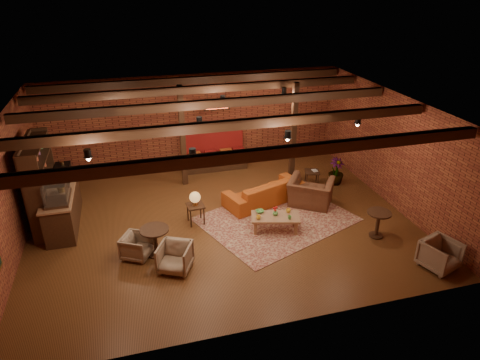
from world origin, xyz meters
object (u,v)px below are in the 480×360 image
object	(u,v)px
plant_tall	(339,146)
round_table_right	(378,220)
armchair_a	(137,245)
armchair_far	(440,253)
round_table_left	(155,237)
coffee_table	(275,217)
side_table_lamp	(195,200)
armchair_b	(175,256)
side_table_book	(312,172)
armchair_right	(311,188)
sofa	(264,191)

from	to	relation	value
plant_tall	round_table_right	bearing A→B (deg)	-97.00
armchair_a	armchair_far	distance (m)	7.01
round_table_left	coffee_table	bearing A→B (deg)	5.17
round_table_left	plant_tall	world-z (taller)	plant_tall
coffee_table	armchair_far	bearing A→B (deg)	-38.81
coffee_table	side_table_lamp	bearing A→B (deg)	154.83
armchair_b	round_table_right	xyz separation A→B (m)	(5.17, 0.01, 0.11)
round_table_left	armchair_b	distance (m)	0.80
side_table_lamp	armchair_b	distance (m)	2.08
side_table_lamp	plant_tall	world-z (taller)	plant_tall
coffee_table	round_table_left	xyz separation A→B (m)	(-3.11, -0.28, 0.10)
coffee_table	round_table_left	world-z (taller)	round_table_left
armchair_b	round_table_right	world-z (taller)	armchair_b
side_table_book	round_table_left	bearing A→B (deg)	-154.10
armchair_b	armchair_right	xyz separation A→B (m)	(4.20, 2.02, 0.17)
armchair_right	side_table_book	bearing A→B (deg)	-81.16
side_table_lamp	side_table_book	bearing A→B (deg)	18.23
round_table_right	armchair_right	bearing A→B (deg)	115.77
side_table_book	round_table_right	size ratio (longest dim) A/B	0.77
sofa	coffee_table	world-z (taller)	sofa
side_table_lamp	armchair_a	xyz separation A→B (m)	(-1.62, -1.16, -0.39)
armchair_a	armchair_far	world-z (taller)	armchair_far
coffee_table	armchair_b	world-z (taller)	armchair_b
armchair_right	side_table_book	xyz separation A→B (m)	(0.56, 1.16, -0.08)
armchair_a	armchair_far	size ratio (longest dim) A/B	0.85
armchair_right	round_table_right	distance (m)	2.23
armchair_b	side_table_book	bearing A→B (deg)	59.77
armchair_right	plant_tall	world-z (taller)	plant_tall
side_table_lamp	armchair_right	xyz separation A→B (m)	(3.39, 0.14, -0.18)
side_table_lamp	armchair_right	world-z (taller)	armchair_right
armchair_right	armchair_far	distance (m)	3.90
sofa	plant_tall	world-z (taller)	plant_tall
sofa	round_table_left	distance (m)	3.80
side_table_lamp	armchair_far	bearing A→B (deg)	-34.05
armchair_right	side_table_lamp	bearing A→B (deg)	37.05
armchair_right	plant_tall	size ratio (longest dim) A/B	0.47
coffee_table	plant_tall	xyz separation A→B (m)	(2.81, 2.11, 0.92)
sofa	round_table_right	bearing A→B (deg)	112.34
plant_tall	sofa	bearing A→B (deg)	-168.04
side_table_lamp	armchair_b	size ratio (longest dim) A/B	1.29
round_table_left	armchair_a	size ratio (longest dim) A/B	1.11
plant_tall	armchair_b	bearing A→B (deg)	-150.93
armchair_b	side_table_lamp	bearing A→B (deg)	92.83
round_table_left	armchair_a	world-z (taller)	round_table_left
coffee_table	plant_tall	distance (m)	3.63
armchair_a	armchair_right	size ratio (longest dim) A/B	0.53
round_table_left	side_table_book	distance (m)	5.71
side_table_lamp	side_table_book	distance (m)	4.18
round_table_right	armchair_far	distance (m)	1.67
coffee_table	round_table_right	distance (m)	2.62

